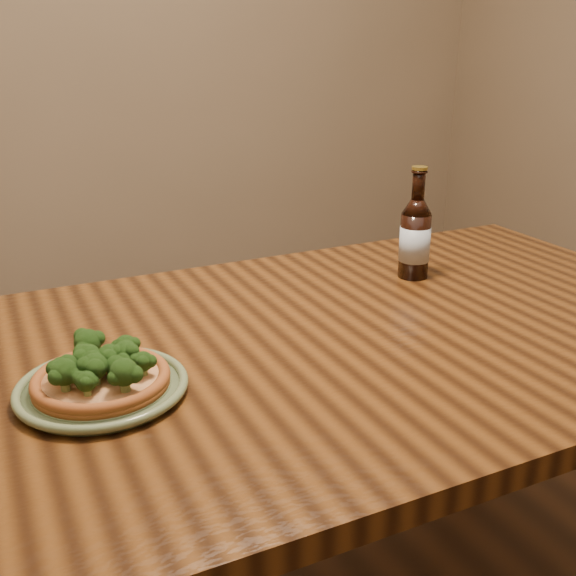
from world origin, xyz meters
name	(u,v)px	position (x,y,z in m)	size (l,w,h in m)	color
table	(319,381)	(0.00, 0.10, 0.66)	(1.60, 0.90, 0.75)	#4F2C11
plate	(102,387)	(-0.39, 0.05, 0.76)	(0.25, 0.25, 0.02)	#627550
pizza	(101,374)	(-0.39, 0.05, 0.78)	(0.20, 0.20, 0.07)	#934E21
beer_bottle	(415,237)	(0.33, 0.28, 0.84)	(0.07, 0.07, 0.24)	black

